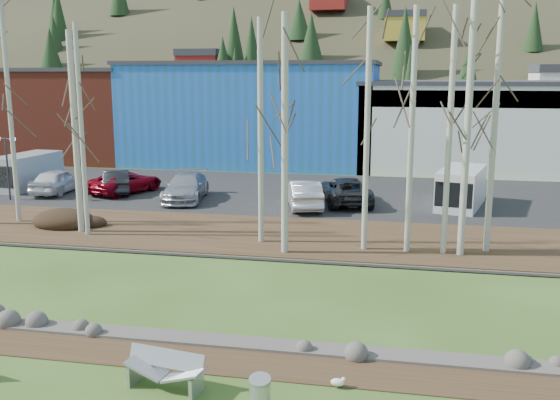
% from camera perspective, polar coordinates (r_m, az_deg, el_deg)
% --- Properties ---
extents(ground, '(200.00, 200.00, 0.00)m').
position_cam_1_polar(ground, '(15.66, -14.04, -16.74)').
color(ground, '#364F1A').
rests_on(ground, ground).
extents(dirt_strip, '(80.00, 1.80, 0.03)m').
position_cam_1_polar(dirt_strip, '(17.37, -11.05, -13.61)').
color(dirt_strip, '#382616').
rests_on(dirt_strip, ground).
extents(near_bank_rocks, '(80.00, 0.80, 0.50)m').
position_cam_1_polar(near_bank_rocks, '(18.22, -9.85, -12.38)').
color(near_bank_rocks, '#47423D').
rests_on(near_bank_rocks, ground).
extents(river, '(80.00, 8.00, 0.90)m').
position_cam_1_polar(river, '(21.81, -6.00, -8.19)').
color(river, black).
rests_on(river, ground).
extents(far_bank_rocks, '(80.00, 0.80, 0.46)m').
position_cam_1_polar(far_bank_rocks, '(25.57, -3.31, -5.18)').
color(far_bank_rocks, '#47423D').
rests_on(far_bank_rocks, ground).
extents(far_bank, '(80.00, 7.00, 0.15)m').
position_cam_1_polar(far_bank, '(28.54, -1.73, -3.24)').
color(far_bank, '#382616').
rests_on(far_bank, ground).
extents(parking_lot, '(80.00, 14.00, 0.14)m').
position_cam_1_polar(parking_lot, '(38.60, 1.71, 0.63)').
color(parking_lot, black).
rests_on(parking_lot, ground).
extents(building_brick, '(16.32, 12.24, 7.80)m').
position_cam_1_polar(building_brick, '(59.69, -19.46, 7.53)').
color(building_brick, maroon).
rests_on(building_brick, ground).
extents(building_blue, '(20.40, 12.24, 8.30)m').
position_cam_1_polar(building_blue, '(52.93, -2.24, 8.02)').
color(building_blue, '#1F63A8').
rests_on(building_blue, ground).
extents(building_white, '(18.36, 12.24, 6.80)m').
position_cam_1_polar(building_white, '(51.88, 17.63, 6.60)').
color(building_white, silver).
rests_on(building_white, ground).
extents(hillside, '(160.00, 72.00, 35.00)m').
position_cam_1_polar(hillside, '(97.15, 7.72, 17.36)').
color(hillside, '#2E2B1B').
rests_on(hillside, ground).
extents(bench_damaged, '(2.06, 0.97, 0.88)m').
position_cam_1_polar(bench_damaged, '(15.50, -10.42, -15.03)').
color(bench_damaged, '#B2B4B7').
rests_on(bench_damaged, ground).
extents(litter_bin, '(0.51, 0.51, 0.80)m').
position_cam_1_polar(litter_bin, '(14.22, -1.84, -17.61)').
color(litter_bin, '#B2B4B7').
rests_on(litter_bin, ground).
extents(seagull, '(0.40, 0.18, 0.28)m').
position_cam_1_polar(seagull, '(15.42, 5.33, -16.23)').
color(seagull, gold).
rests_on(seagull, ground).
extents(dirt_mound, '(3.08, 2.18, 0.60)m').
position_cam_1_polar(dirt_mound, '(31.69, -19.16, -1.70)').
color(dirt_mound, black).
rests_on(dirt_mound, far_bank).
extents(birch_1, '(0.22, 0.22, 11.59)m').
position_cam_1_polar(birch_1, '(32.82, -23.52, 8.13)').
color(birch_1, beige).
rests_on(birch_1, far_bank).
extents(birch_2, '(0.28, 0.28, 9.06)m').
position_cam_1_polar(birch_2, '(29.69, -18.21, 5.80)').
color(birch_2, beige).
rests_on(birch_2, far_bank).
extents(birch_3, '(0.21, 0.21, 9.34)m').
position_cam_1_polar(birch_3, '(28.95, -17.68, 5.98)').
color(birch_3, beige).
rests_on(birch_3, far_bank).
extents(birch_4, '(0.28, 0.28, 9.49)m').
position_cam_1_polar(birch_4, '(24.75, 0.44, 5.85)').
color(birch_4, beige).
rests_on(birch_4, far_bank).
extents(birch_5, '(0.24, 0.24, 9.44)m').
position_cam_1_polar(birch_5, '(26.43, -1.79, 6.15)').
color(birch_5, beige).
rests_on(birch_5, far_bank).
extents(birch_6, '(0.23, 0.23, 9.75)m').
position_cam_1_polar(birch_6, '(25.45, 7.96, 6.19)').
color(birch_6, beige).
rests_on(birch_6, far_bank).
extents(birch_7, '(0.28, 0.28, 11.30)m').
position_cam_1_polar(birch_7, '(25.38, 16.84, 7.56)').
color(birch_7, beige).
rests_on(birch_7, far_bank).
extents(birch_8, '(0.26, 0.26, 10.66)m').
position_cam_1_polar(birch_8, '(26.31, 19.04, 6.84)').
color(birch_8, beige).
rests_on(birch_8, far_bank).
extents(birch_10, '(0.23, 0.23, 9.75)m').
position_cam_1_polar(birch_10, '(25.42, 11.93, 6.05)').
color(birch_10, beige).
rests_on(birch_10, far_bank).
extents(birch_11, '(0.23, 0.23, 9.75)m').
position_cam_1_polar(birch_11, '(25.48, 15.23, 5.90)').
color(birch_11, beige).
rests_on(birch_11, far_bank).
extents(street_lamp, '(1.41, 0.49, 3.70)m').
position_cam_1_polar(street_lamp, '(39.08, -23.77, 4.23)').
color(street_lamp, '#262628').
rests_on(street_lamp, parking_lot).
extents(car_0, '(1.93, 4.48, 1.51)m').
position_cam_1_polar(car_0, '(40.52, -19.69, 1.66)').
color(car_0, white).
rests_on(car_0, parking_lot).
extents(car_1, '(3.20, 4.56, 1.43)m').
position_cam_1_polar(car_1, '(39.50, -14.72, 1.66)').
color(car_1, black).
rests_on(car_1, parking_lot).
extents(car_2, '(3.89, 5.35, 1.35)m').
position_cam_1_polar(car_2, '(39.36, -13.93, 1.61)').
color(car_2, maroon).
rests_on(car_2, parking_lot).
extents(car_3, '(2.89, 5.48, 1.52)m').
position_cam_1_polar(car_3, '(36.42, -8.61, 1.18)').
color(car_3, '#9B9DA3').
rests_on(car_3, parking_lot).
extents(car_4, '(2.77, 4.90, 1.53)m').
position_cam_1_polar(car_4, '(33.92, 2.22, 0.55)').
color(car_4, silver).
rests_on(car_4, parking_lot).
extents(car_5, '(3.61, 5.72, 1.47)m').
position_cam_1_polar(car_5, '(35.28, 6.05, 0.88)').
color(car_5, '#262729').
rests_on(car_5, parking_lot).
extents(van_white, '(3.13, 5.18, 2.12)m').
position_cam_1_polar(van_white, '(35.39, 16.19, 1.04)').
color(van_white, white).
rests_on(van_white, parking_lot).
extents(van_grey, '(2.44, 5.08, 2.16)m').
position_cam_1_polar(van_grey, '(42.86, -22.29, 2.42)').
color(van_grey, '#AFB1B4').
rests_on(van_grey, parking_lot).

